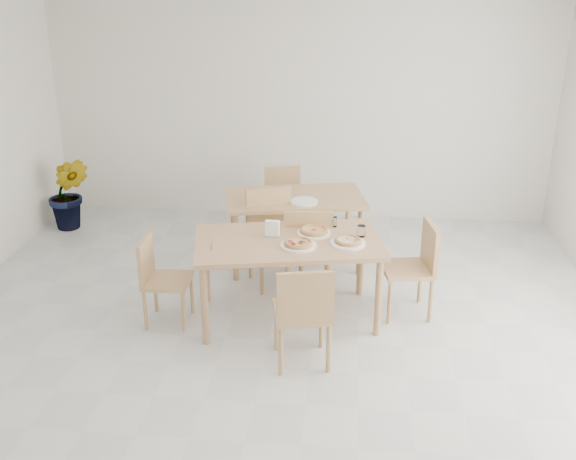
# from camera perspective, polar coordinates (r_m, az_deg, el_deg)

# --- Properties ---
(main_table) EXTENTS (1.73, 1.19, 0.75)m
(main_table) POSITION_cam_1_polar(r_m,az_deg,el_deg) (5.81, 0.00, -1.55)
(main_table) COLOR tan
(main_table) RESTS_ON ground
(chair_south) EXTENTS (0.51, 0.51, 0.87)m
(chair_south) POSITION_cam_1_polar(r_m,az_deg,el_deg) (5.17, 1.32, -6.74)
(chair_south) COLOR tan
(chair_south) RESTS_ON ground
(chair_north) EXTENTS (0.61, 0.61, 0.93)m
(chair_north) POSITION_cam_1_polar(r_m,az_deg,el_deg) (6.58, -1.34, 0.04)
(chair_north) COLOR tan
(chair_north) RESTS_ON ground
(chair_west) EXTENTS (0.40, 0.40, 0.79)m
(chair_west) POSITION_cam_1_polar(r_m,az_deg,el_deg) (5.94, -10.89, -3.72)
(chair_west) COLOR tan
(chair_west) RESTS_ON ground
(chair_east) EXTENTS (0.49, 0.49, 0.86)m
(chair_east) POSITION_cam_1_polar(r_m,az_deg,el_deg) (6.07, 10.81, -2.70)
(chair_east) COLOR tan
(chair_east) RESTS_ON ground
(plate_margherita) EXTENTS (0.30, 0.30, 0.02)m
(plate_margherita) POSITION_cam_1_polar(r_m,az_deg,el_deg) (5.91, 2.21, -0.24)
(plate_margherita) COLOR white
(plate_margherita) RESTS_ON main_table
(plate_mushroom) EXTENTS (0.30, 0.30, 0.02)m
(plate_mushroom) POSITION_cam_1_polar(r_m,az_deg,el_deg) (5.71, 5.11, -1.12)
(plate_mushroom) COLOR white
(plate_mushroom) RESTS_ON main_table
(plate_pepperoni) EXTENTS (0.30, 0.30, 0.02)m
(plate_pepperoni) POSITION_cam_1_polar(r_m,az_deg,el_deg) (5.65, 0.88, -1.31)
(plate_pepperoni) COLOR white
(plate_pepperoni) RESTS_ON main_table
(pizza_margherita) EXTENTS (0.26, 0.26, 0.03)m
(pizza_margherita) POSITION_cam_1_polar(r_m,az_deg,el_deg) (5.90, 2.21, -0.04)
(pizza_margherita) COLOR tan
(pizza_margherita) RESTS_ON plate_margherita
(pizza_mushroom) EXTENTS (0.28, 0.28, 0.03)m
(pizza_mushroom) POSITION_cam_1_polar(r_m,az_deg,el_deg) (5.70, 5.12, -0.90)
(pizza_mushroom) COLOR tan
(pizza_mushroom) RESTS_ON plate_mushroom
(pizza_pepperoni) EXTENTS (0.32, 0.32, 0.03)m
(pizza_pepperoni) POSITION_cam_1_polar(r_m,az_deg,el_deg) (5.64, 0.88, -1.10)
(pizza_pepperoni) COLOR tan
(pizza_pepperoni) RESTS_ON plate_pepperoni
(tumbler_a) EXTENTS (0.07, 0.07, 0.09)m
(tumbler_a) POSITION_cam_1_polar(r_m,az_deg,el_deg) (6.07, 3.85, 0.71)
(tumbler_a) COLOR white
(tumbler_a) RESTS_ON main_table
(tumbler_b) EXTENTS (0.08, 0.08, 0.10)m
(tumbler_b) POSITION_cam_1_polar(r_m,az_deg,el_deg) (5.87, 6.22, -0.09)
(tumbler_b) COLOR white
(tumbler_b) RESTS_ON main_table
(napkin_holder) EXTENTS (0.14, 0.08, 0.15)m
(napkin_holder) POSITION_cam_1_polar(r_m,az_deg,el_deg) (5.82, -1.33, 0.08)
(napkin_holder) COLOR silver
(napkin_holder) RESTS_ON main_table
(fork_a) EXTENTS (0.03, 0.18, 0.01)m
(fork_a) POSITION_cam_1_polar(r_m,az_deg,el_deg) (5.96, -0.80, -0.08)
(fork_a) COLOR silver
(fork_a) RESTS_ON main_table
(fork_b) EXTENTS (0.05, 0.19, 0.01)m
(fork_b) POSITION_cam_1_polar(r_m,az_deg,el_deg) (5.69, -6.44, -1.34)
(fork_b) COLOR silver
(fork_b) RESTS_ON main_table
(second_table) EXTENTS (1.52, 1.05, 0.75)m
(second_table) POSITION_cam_1_polar(r_m,az_deg,el_deg) (6.88, 0.57, 2.15)
(second_table) COLOR tan
(second_table) RESTS_ON ground
(chair_back_s) EXTENTS (0.48, 0.48, 0.89)m
(chair_back_s) POSITION_cam_1_polar(r_m,az_deg,el_deg) (6.26, 1.70, -1.29)
(chair_back_s) COLOR tan
(chair_back_s) RESTS_ON ground
(chair_back_n) EXTENTS (0.47, 0.47, 0.82)m
(chair_back_n) POSITION_cam_1_polar(r_m,az_deg,el_deg) (7.61, -0.42, 2.67)
(chair_back_n) COLOR tan
(chair_back_n) RESTS_ON ground
(plate_empty) EXTENTS (0.28, 0.28, 0.02)m
(plate_empty) POSITION_cam_1_polar(r_m,az_deg,el_deg) (6.68, 1.36, 2.42)
(plate_empty) COLOR white
(plate_empty) RESTS_ON second_table
(potted_plant) EXTENTS (0.54, 0.46, 0.88)m
(potted_plant) POSITION_cam_1_polar(r_m,az_deg,el_deg) (8.33, -18.05, 2.97)
(potted_plant) COLOR #246E21
(potted_plant) RESTS_ON ground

